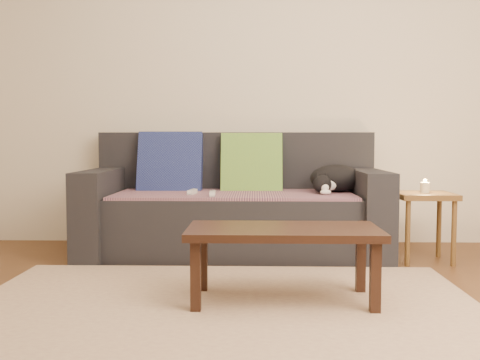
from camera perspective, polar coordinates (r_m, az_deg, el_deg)
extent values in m
plane|color=brown|center=(2.59, -1.88, -14.15)|extent=(4.50, 4.50, 0.00)
cube|color=beige|center=(4.48, -0.37, 10.33)|extent=(4.50, 0.04, 2.60)
cube|color=#232328|center=(4.00, -0.60, -4.56)|extent=(1.70, 0.78, 0.42)
cube|color=#232328|center=(4.36, -0.41, 1.89)|extent=(2.10, 0.18, 0.45)
cube|color=#232328|center=(4.13, -13.90, -3.14)|extent=(0.20, 0.90, 0.60)
cube|color=#232328|center=(4.07, 12.92, -3.25)|extent=(0.20, 0.90, 0.60)
cube|color=#3E2444|center=(3.95, -0.61, -1.45)|extent=(1.66, 0.74, 0.02)
cube|color=#131952|center=(4.25, -7.09, 1.60)|extent=(0.48, 0.26, 0.49)
cube|color=#0E5B3F|center=(4.20, 1.18, 1.60)|extent=(0.46, 0.22, 0.47)
ellipsoid|color=black|center=(4.08, 9.73, 0.18)|extent=(0.44, 0.39, 0.20)
sphere|color=black|center=(3.91, 8.36, -0.42)|extent=(0.16, 0.16, 0.13)
sphere|color=white|center=(3.86, 8.63, -0.79)|extent=(0.07, 0.07, 0.05)
ellipsoid|color=black|center=(4.07, 12.13, -0.73)|extent=(0.16, 0.10, 0.04)
cube|color=white|center=(3.74, -2.81, -1.38)|extent=(0.04, 0.15, 0.03)
cube|color=white|center=(3.88, -4.86, -1.20)|extent=(0.06, 0.15, 0.03)
cube|color=brown|center=(3.93, 18.25, -1.51)|extent=(0.37, 0.37, 0.04)
cylinder|color=brown|center=(3.78, 16.67, -5.21)|extent=(0.03, 0.03, 0.42)
cylinder|color=brown|center=(3.87, 20.90, -5.10)|extent=(0.03, 0.03, 0.42)
cylinder|color=brown|center=(4.06, 15.58, -4.56)|extent=(0.03, 0.03, 0.42)
cylinder|color=brown|center=(4.14, 19.55, -4.48)|extent=(0.03, 0.03, 0.42)
cylinder|color=beige|center=(3.93, 18.27, -0.74)|extent=(0.06, 0.06, 0.07)
sphere|color=#FFBF59|center=(3.92, 18.28, -0.08)|extent=(0.02, 0.02, 0.02)
cube|color=tan|center=(2.73, -1.69, -13.05)|extent=(2.50, 1.80, 0.01)
cube|color=black|center=(2.79, 4.43, -5.21)|extent=(0.95, 0.47, 0.04)
cube|color=black|center=(2.66, -4.53, -9.82)|extent=(0.05, 0.05, 0.34)
cube|color=black|center=(2.70, 13.58, -9.69)|extent=(0.05, 0.05, 0.34)
cube|color=black|center=(3.01, -3.79, -8.19)|extent=(0.05, 0.05, 0.34)
cube|color=black|center=(3.05, 12.16, -8.12)|extent=(0.05, 0.05, 0.34)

